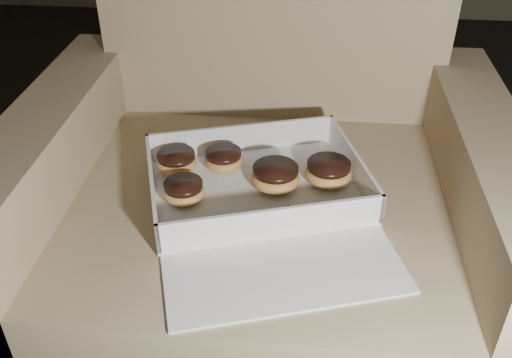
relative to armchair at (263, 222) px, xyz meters
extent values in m
cube|color=#8A7958|center=(0.00, -0.04, -0.08)|extent=(0.68, 0.68, 0.40)
cube|color=#8A7958|center=(-0.37, -0.04, -0.01)|extent=(0.11, 0.68, 0.53)
cube|color=#8A7958|center=(0.37, -0.04, -0.01)|extent=(0.11, 0.68, 0.53)
cube|color=white|center=(-0.01, -0.07, 0.12)|extent=(0.42, 0.36, 0.01)
cube|color=white|center=(-0.05, 0.06, 0.15)|extent=(0.34, 0.11, 0.05)
cube|color=white|center=(0.03, -0.19, 0.15)|extent=(0.34, 0.11, 0.05)
cube|color=white|center=(-0.17, -0.12, 0.15)|extent=(0.08, 0.25, 0.05)
cube|color=white|center=(0.16, -0.01, 0.15)|extent=(0.08, 0.25, 0.05)
cube|color=#E45B7C|center=(0.16, -0.01, 0.15)|extent=(0.08, 0.25, 0.05)
cube|color=white|center=(0.05, -0.26, 0.12)|extent=(0.38, 0.25, 0.01)
ellipsoid|color=#C38044|center=(-0.12, -0.11, 0.14)|extent=(0.07, 0.07, 0.03)
cylinder|color=black|center=(-0.12, -0.11, 0.16)|extent=(0.06, 0.06, 0.01)
ellipsoid|color=#C38044|center=(-0.15, -0.03, 0.14)|extent=(0.07, 0.07, 0.03)
cylinder|color=black|center=(-0.15, -0.03, 0.16)|extent=(0.07, 0.07, 0.01)
ellipsoid|color=#C38044|center=(-0.07, -0.01, 0.14)|extent=(0.07, 0.07, 0.03)
cylinder|color=black|center=(-0.07, -0.01, 0.16)|extent=(0.06, 0.06, 0.01)
ellipsoid|color=#C38044|center=(0.12, -0.04, 0.15)|extent=(0.08, 0.08, 0.04)
cylinder|color=black|center=(0.12, -0.04, 0.16)|extent=(0.08, 0.08, 0.01)
ellipsoid|color=#C38044|center=(0.03, -0.06, 0.15)|extent=(0.08, 0.08, 0.04)
cylinder|color=black|center=(0.03, -0.06, 0.16)|extent=(0.08, 0.08, 0.01)
ellipsoid|color=black|center=(-0.13, -0.13, 0.13)|extent=(0.01, 0.01, 0.00)
ellipsoid|color=black|center=(0.05, -0.12, 0.13)|extent=(0.01, 0.01, 0.00)
ellipsoid|color=black|center=(-0.11, -0.12, 0.13)|extent=(0.01, 0.01, 0.00)
camera|label=1|loc=(0.07, -0.86, 0.70)|focal=40.00mm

